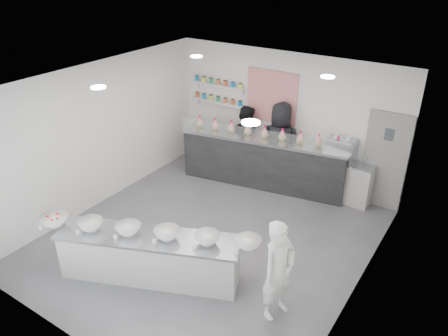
{
  "coord_description": "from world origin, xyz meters",
  "views": [
    {
      "loc": [
        3.98,
        -5.51,
        4.98
      ],
      "look_at": [
        0.06,
        0.4,
        1.36
      ],
      "focal_mm": 35.0,
      "sensor_mm": 36.0,
      "label": 1
    }
  ],
  "objects_px": {
    "espresso_ledge": "(342,181)",
    "staff_right": "(280,144)",
    "espresso_machine": "(341,150)",
    "staff_left": "(245,140)",
    "prep_counter": "(150,257)",
    "back_bar": "(263,161)",
    "woman_prep": "(278,270)"
  },
  "relations": [
    {
      "from": "espresso_machine",
      "to": "woman_prep",
      "type": "height_order",
      "value": "woman_prep"
    },
    {
      "from": "back_bar",
      "to": "staff_left",
      "type": "height_order",
      "value": "staff_left"
    },
    {
      "from": "prep_counter",
      "to": "staff_right",
      "type": "height_order",
      "value": "staff_right"
    },
    {
      "from": "espresso_ledge",
      "to": "espresso_machine",
      "type": "xyz_separation_m",
      "value": [
        -0.12,
        0.0,
        0.7
      ]
    },
    {
      "from": "prep_counter",
      "to": "espresso_machine",
      "type": "distance_m",
      "value": 4.56
    },
    {
      "from": "espresso_ledge",
      "to": "staff_right",
      "type": "height_order",
      "value": "staff_right"
    },
    {
      "from": "espresso_ledge",
      "to": "woman_prep",
      "type": "bearing_deg",
      "value": -84.42
    },
    {
      "from": "prep_counter",
      "to": "espresso_machine",
      "type": "bearing_deg",
      "value": 46.1
    },
    {
      "from": "staff_right",
      "to": "woman_prep",
      "type": "bearing_deg",
      "value": 102.38
    },
    {
      "from": "prep_counter",
      "to": "staff_left",
      "type": "height_order",
      "value": "staff_left"
    },
    {
      "from": "espresso_ledge",
      "to": "staff_right",
      "type": "distance_m",
      "value": 1.58
    },
    {
      "from": "staff_right",
      "to": "staff_left",
      "type": "bearing_deg",
      "value": -14.52
    },
    {
      "from": "woman_prep",
      "to": "staff_left",
      "type": "height_order",
      "value": "staff_left"
    },
    {
      "from": "espresso_machine",
      "to": "staff_left",
      "type": "distance_m",
      "value": 2.31
    },
    {
      "from": "espresso_machine",
      "to": "staff_right",
      "type": "xyz_separation_m",
      "value": [
        -1.37,
        -0.08,
        -0.18
      ]
    },
    {
      "from": "woman_prep",
      "to": "staff_left",
      "type": "distance_m",
      "value": 4.6
    },
    {
      "from": "espresso_machine",
      "to": "staff_left",
      "type": "bearing_deg",
      "value": -177.91
    },
    {
      "from": "prep_counter",
      "to": "staff_left",
      "type": "distance_m",
      "value": 4.18
    },
    {
      "from": "back_bar",
      "to": "staff_left",
      "type": "xyz_separation_m",
      "value": [
        -0.65,
        0.25,
        0.28
      ]
    },
    {
      "from": "espresso_machine",
      "to": "woman_prep",
      "type": "distance_m",
      "value": 3.8
    },
    {
      "from": "espresso_machine",
      "to": "woman_prep",
      "type": "relative_size",
      "value": 0.38
    },
    {
      "from": "back_bar",
      "to": "woman_prep",
      "type": "distance_m",
      "value": 4.03
    },
    {
      "from": "back_bar",
      "to": "staff_right",
      "type": "xyz_separation_m",
      "value": [
        0.26,
        0.25,
        0.39
      ]
    },
    {
      "from": "woman_prep",
      "to": "prep_counter",
      "type": "bearing_deg",
      "value": 118.08
    },
    {
      "from": "espresso_machine",
      "to": "staff_left",
      "type": "relative_size",
      "value": 0.35
    },
    {
      "from": "back_bar",
      "to": "staff_left",
      "type": "relative_size",
      "value": 2.2
    },
    {
      "from": "staff_right",
      "to": "back_bar",
      "type": "bearing_deg",
      "value": 29.14
    },
    {
      "from": "staff_left",
      "to": "staff_right",
      "type": "relative_size",
      "value": 0.88
    },
    {
      "from": "espresso_machine",
      "to": "espresso_ledge",
      "type": "bearing_deg",
      "value": 0.0
    },
    {
      "from": "staff_left",
      "to": "back_bar",
      "type": "bearing_deg",
      "value": 161.09
    },
    {
      "from": "prep_counter",
      "to": "espresso_ledge",
      "type": "bearing_deg",
      "value": 44.68
    },
    {
      "from": "espresso_machine",
      "to": "back_bar",
      "type": "bearing_deg",
      "value": -168.48
    }
  ]
}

